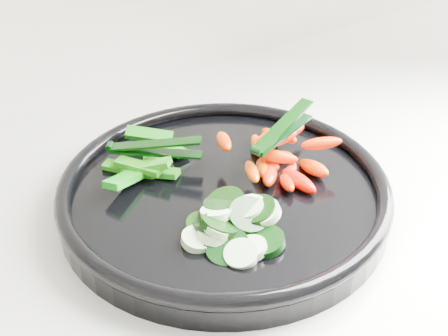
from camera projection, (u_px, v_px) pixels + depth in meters
counter at (427, 296)px, 1.24m from camera, size 2.02×0.62×0.93m
veggie_tray at (224, 193)px, 0.70m from camera, size 0.38×0.38×0.04m
cucumber_pile at (230, 225)px, 0.64m from camera, size 0.12×0.12×0.04m
carrot_pile at (276, 155)px, 0.73m from camera, size 0.14×0.15×0.06m
pepper_pile at (147, 162)px, 0.73m from camera, size 0.13×0.12×0.04m
tong_carrot at (281, 131)px, 0.71m from camera, size 0.11×0.05×0.02m
tong_pepper at (152, 148)px, 0.73m from camera, size 0.10×0.08×0.02m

